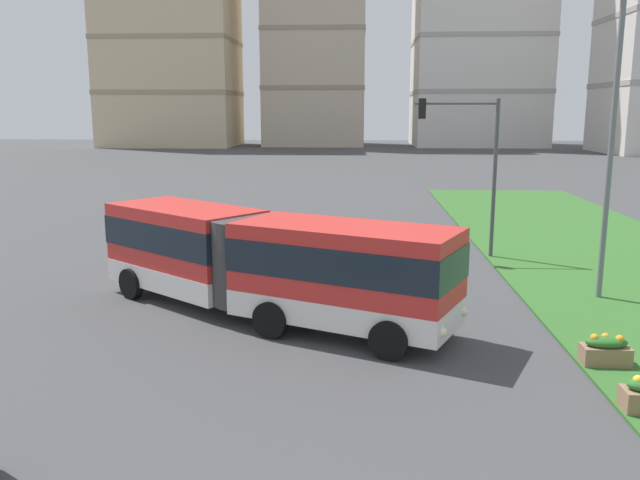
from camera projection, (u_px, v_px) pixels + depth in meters
The scene contains 6 objects.
articulated_bus at pixel (263, 261), 19.19m from camera, with size 11.30×8.17×3.00m.
flower_planter_3 at pixel (606, 350), 15.52m from camera, with size 1.10×0.56×0.74m.
traffic_light_far_right at pixel (470, 151), 26.32m from camera, with size 3.37×0.28×6.46m.
streetlight_median at pixel (612, 134), 20.18m from camera, with size 0.70×0.28×9.69m.
apartment_tower_west at pixel (169, 17), 108.47m from camera, with size 21.73×16.74×42.34m.
apartment_tower_westcentre at pixel (315, 6), 110.33m from camera, with size 17.00×16.00×46.33m.
Camera 1 is at (1.64, -4.82, 6.00)m, focal length 36.82 mm.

